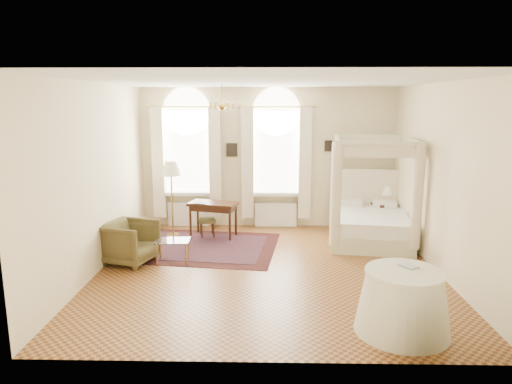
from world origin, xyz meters
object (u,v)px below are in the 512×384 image
(nightstand, at_px, (383,217))
(side_table, at_px, (403,302))
(armchair, at_px, (130,242))
(coffee_table, at_px, (173,242))
(floor_lamp, at_px, (171,172))
(writing_desk, at_px, (213,207))
(canopy_bed, at_px, (370,219))
(stool, at_px, (207,222))

(nightstand, xyz_separation_m, side_table, (-0.95, -4.80, 0.08))
(armchair, xyz_separation_m, coffee_table, (0.79, 0.07, -0.01))
(side_table, bearing_deg, floor_lamp, 131.94)
(coffee_table, height_order, side_table, side_table)
(writing_desk, bearing_deg, coffee_table, -108.88)
(floor_lamp, bearing_deg, armchair, -103.56)
(canopy_bed, height_order, stool, canopy_bed)
(armchair, bearing_deg, coffee_table, -67.73)
(armchair, distance_m, floor_lamp, 2.13)
(canopy_bed, bearing_deg, nightstand, 59.51)
(nightstand, distance_m, side_table, 4.89)
(coffee_table, bearing_deg, side_table, -36.19)
(stool, relative_size, side_table, 0.35)
(side_table, bearing_deg, canopy_bed, 83.48)
(armchair, height_order, side_table, side_table)
(canopy_bed, height_order, armchair, canopy_bed)
(canopy_bed, distance_m, writing_desk, 3.42)
(canopy_bed, distance_m, coffee_table, 4.21)
(writing_desk, relative_size, stool, 2.69)
(armchair, relative_size, side_table, 0.71)
(nightstand, distance_m, writing_desk, 3.96)
(canopy_bed, xyz_separation_m, writing_desk, (-3.40, 0.30, 0.16))
(nightstand, height_order, stool, nightstand)
(coffee_table, bearing_deg, nightstand, 26.38)
(writing_desk, distance_m, side_table, 5.18)
(writing_desk, relative_size, side_table, 0.94)
(side_table, bearing_deg, armchair, 149.78)
(nightstand, bearing_deg, side_table, -101.22)
(side_table, bearing_deg, nightstand, 78.78)
(canopy_bed, distance_m, armchair, 4.98)
(writing_desk, distance_m, stool, 0.36)
(coffee_table, bearing_deg, stool, 75.57)
(canopy_bed, bearing_deg, coffee_table, -160.99)
(stool, xyz_separation_m, coffee_table, (-0.43, -1.66, 0.04))
(nightstand, relative_size, floor_lamp, 0.40)
(canopy_bed, bearing_deg, side_table, -96.52)
(writing_desk, height_order, coffee_table, writing_desk)
(side_table, bearing_deg, writing_desk, 124.82)
(writing_desk, xyz_separation_m, stool, (-0.14, -0.00, -0.33))
(nightstand, relative_size, armchair, 0.77)
(writing_desk, bearing_deg, canopy_bed, -5.01)
(stool, xyz_separation_m, side_table, (3.10, -4.24, 0.07))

